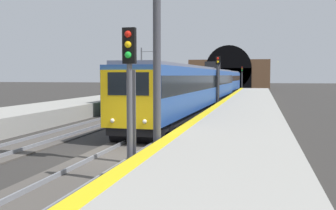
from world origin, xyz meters
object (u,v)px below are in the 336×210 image
Objects in this scene: train_main_approaching at (212,84)px; railway_signal_near at (130,90)px; railway_signal_far at (242,76)px; overhead_signal_gantry at (40,9)px; railway_signal_mid at (218,79)px; train_adjacent_platform at (174,84)px; catenary_mast_near at (142,72)px.

railway_signal_near is (-36.24, -1.80, 0.57)m from train_main_approaching.
train_main_approaching is 12.08× the size of railway_signal_far.
railway_signal_mid is at bearing -10.88° from overhead_signal_gantry.
railway_signal_mid is 23.29m from overhead_signal_gantry.
train_adjacent_platform is 39.47m from railway_signal_near.
railway_signal_mid is at bearing -180.00° from railway_signal_near.
catenary_mast_near is at bearing 11.85° from overhead_signal_gantry.
catenary_mast_near reaches higher than railway_signal_far.
train_main_approaching is at bearing -4.35° from overhead_signal_gantry.
train_main_approaching is 33.96m from overhead_signal_gantry.
train_adjacent_platform is at bearing -169.89° from railway_signal_near.
railway_signal_far is at bearing -3.57° from overhead_signal_gantry.
overhead_signal_gantry is (-33.69, 2.56, 3.50)m from train_main_approaching.
overhead_signal_gantry reaches higher than train_adjacent_platform.
railway_signal_mid is (-10.99, -1.80, 0.64)m from train_main_approaching.
railway_signal_far reaches higher than train_adjacent_platform.
railway_signal_near is 5.84m from overhead_signal_gantry.
railway_signal_near is 0.94× the size of railway_signal_mid.
overhead_signal_gantry reaches higher than catenary_mast_near.
railway_signal_mid is 0.67× the size of catenary_mast_near.
train_main_approaching is 1.48× the size of train_adjacent_platform.
catenary_mast_near is at bearing -145.19° from train_adjacent_platform.
overhead_signal_gantry reaches higher than railway_signal_mid.
railway_signal_far is 70.19m from overhead_signal_gantry.
catenary_mast_near is at bearing -134.42° from train_main_approaching.
overhead_signal_gantry is at bearing -120.39° from railway_signal_near.
railway_signal_mid is at bearing 10.74° from train_main_approaching.
catenary_mast_near is (23.66, 14.09, 0.93)m from railway_signal_mid.
train_main_approaching is at bearing -2.84° from railway_signal_far.
railway_signal_far is at bearing -180.00° from railway_signal_mid.
railway_signal_near is 25.26m from railway_signal_mid.
railway_signal_mid reaches higher than train_main_approaching.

